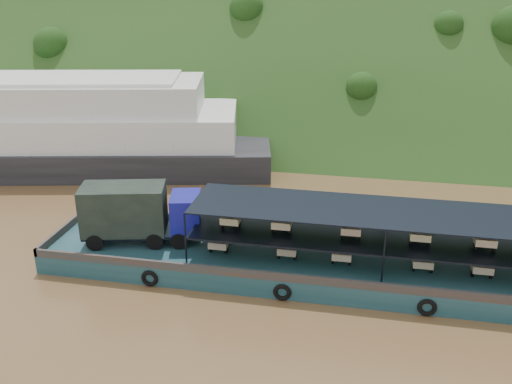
# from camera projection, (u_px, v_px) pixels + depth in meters

# --- Properties ---
(ground) EXTENTS (160.00, 160.00, 0.00)m
(ground) POSITION_uv_depth(u_px,v_px,m) (277.00, 255.00, 37.85)
(ground) COLOR brown
(ground) RESTS_ON ground
(hillside) EXTENTS (140.00, 39.60, 39.60)m
(hillside) POSITION_uv_depth(u_px,v_px,m) (324.00, 121.00, 70.66)
(hillside) COLOR #1C3A15
(hillside) RESTS_ON ground
(cargo_barge) EXTENTS (35.00, 7.18, 5.02)m
(cargo_barge) POSITION_uv_depth(u_px,v_px,m) (300.00, 254.00, 35.36)
(cargo_barge) COLOR #123B42
(cargo_barge) RESTS_ON ground
(passenger_ferry) EXTENTS (43.44, 19.02, 8.54)m
(passenger_ferry) POSITION_uv_depth(u_px,v_px,m) (44.00, 129.00, 53.35)
(passenger_ferry) COLOR black
(passenger_ferry) RESTS_ON ground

